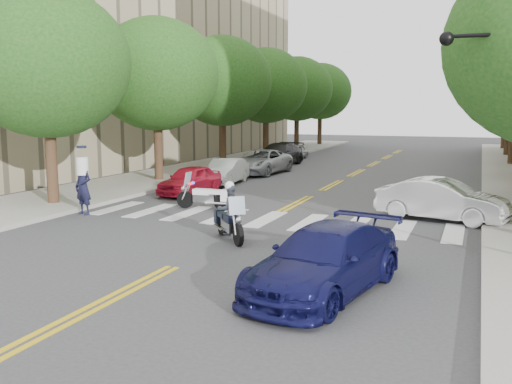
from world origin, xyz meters
The scene contains 21 objects.
ground centered at (0.00, 0.00, 0.00)m, with size 140.00×140.00×0.00m, color #38383A.
sidewalk_left centered at (-9.50, 22.00, 0.07)m, with size 5.00×60.00×0.15m, color #9E9991.
building_left centered at (-26.00, 26.00, 12.00)m, with size 26.00×44.00×24.00m, color tan.
tree_l_0 centered at (-8.80, 6.00, 5.55)m, with size 6.40×6.40×8.45m.
tree_l_1 centered at (-8.80, 14.00, 5.55)m, with size 6.40×6.40×8.45m.
tree_l_2 centered at (-8.80, 22.00, 5.55)m, with size 6.40×6.40×8.45m.
tree_l_3 centered at (-8.80, 30.00, 5.55)m, with size 6.40×6.40×8.45m.
tree_l_4 centered at (-8.80, 38.00, 5.55)m, with size 6.40×6.40×8.45m.
tree_l_5 centered at (-8.80, 46.00, 5.55)m, with size 6.40×6.40×8.45m.
tree_r_4 centered at (8.80, 38.00, 5.55)m, with size 6.40×6.40×8.45m.
tree_r_5 centered at (8.80, 46.00, 5.55)m, with size 6.40×6.40×8.45m.
motorcycle_police centered at (0.07, 3.22, 0.78)m, with size 1.60×1.76×1.75m.
motorcycle_parked centered at (-2.75, 7.56, 0.49)m, with size 2.20×0.57×1.42m.
officer_standing centered at (-6.50, 4.95, 1.01)m, with size 0.74×0.48×2.02m, color black.
convertible centered at (5.69, 8.50, 0.72)m, with size 1.53×4.38×1.44m, color silver.
sedan_blue centered at (3.93, -0.50, 0.70)m, with size 1.95×4.79×1.39m, color #0F1041.
parked_car_a centered at (-5.20, 10.71, 0.65)m, with size 1.54×3.82×1.30m, color #AE1229.
parked_car_b centered at (-5.20, 14.54, 0.64)m, with size 1.36×3.91×1.29m, color white.
parked_car_c centered at (-5.20, 19.50, 0.71)m, with size 2.36×5.13×1.42m, color #9D9FA4.
parked_car_d centered at (-5.83, 24.50, 0.75)m, with size 2.11×5.19×1.51m, color black.
parked_car_e centered at (-6.30, 29.50, 0.58)m, with size 1.38×3.43×1.17m, color #96969B.
Camera 1 is at (6.82, -11.78, 3.84)m, focal length 40.00 mm.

